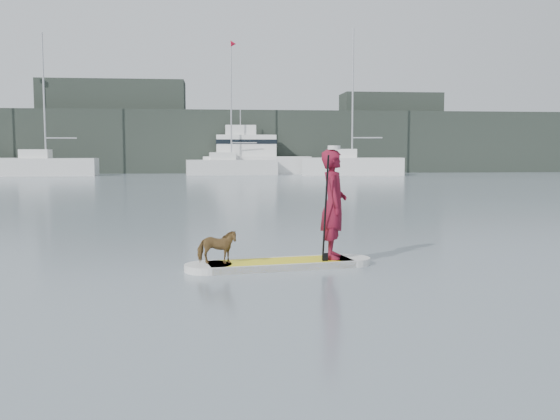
{
  "coord_description": "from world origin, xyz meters",
  "views": [
    {
      "loc": [
        -0.11,
        -9.44,
        1.99
      ],
      "look_at": [
        1.0,
        1.14,
        1.0
      ],
      "focal_mm": 40.0,
      "sensor_mm": 36.0,
      "label": 1
    }
  ],
  "objects": [
    {
      "name": "sailboat_d",
      "position": [
        1.32,
        46.14,
        0.84
      ],
      "size": [
        8.1,
        3.07,
        11.69
      ],
      "rotation": [
        0.0,
        0.0,
        0.08
      ],
      "color": "silver",
      "rests_on": "ground"
    },
    {
      "name": "motor_yacht_a",
      "position": [
        3.31,
        48.11,
        1.65
      ],
      "size": [
        9.82,
        3.09,
        5.88
      ],
      "rotation": [
        0.0,
        0.0,
        0.01
      ],
      "color": "silver",
      "rests_on": "ground"
    },
    {
      "name": "paddle",
      "position": [
        1.77,
        1.02,
        0.8
      ],
      "size": [
        0.1,
        0.3,
        2.0
      ],
      "rotation": [
        0.0,
        0.0,
        0.17
      ],
      "color": "black",
      "rests_on": "ground"
    },
    {
      "name": "ground",
      "position": [
        0.0,
        0.0,
        0.0
      ],
      "size": [
        140.0,
        140.0,
        0.0
      ],
      "primitive_type": "plane",
      "color": "slate",
      "rests_on": "ground"
    },
    {
      "name": "paddler",
      "position": [
        1.96,
        1.3,
        1.08
      ],
      "size": [
        0.57,
        0.77,
        1.91
      ],
      "primitive_type": "imported",
      "rotation": [
        0.0,
        0.0,
        1.4
      ],
      "color": "maroon",
      "rests_on": "paddleboard"
    },
    {
      "name": "sailboat_c",
      "position": [
        -14.31,
        44.97,
        0.88
      ],
      "size": [
        8.36,
        3.01,
        11.89
      ],
      "rotation": [
        0.0,
        0.0,
        0.03
      ],
      "color": "silver",
      "rests_on": "ground"
    },
    {
      "name": "white_cap",
      "position": [
        1.96,
        1.3,
        2.07
      ],
      "size": [
        0.22,
        0.22,
        0.07
      ],
      "primitive_type": "cylinder",
      "color": "silver",
      "rests_on": "paddler"
    },
    {
      "name": "paddleboard",
      "position": [
        1.0,
        1.14,
        0.06
      ],
      "size": [
        3.27,
        1.22,
        0.12
      ],
      "rotation": [
        0.0,
        0.0,
        0.17
      ],
      "color": "yellow",
      "rests_on": "ground"
    },
    {
      "name": "shore_building_east",
      "position": [
        18.0,
        54.0,
        4.0
      ],
      "size": [
        10.0,
        4.0,
        8.0
      ],
      "primitive_type": "cube",
      "color": "black",
      "rests_on": "ground"
    },
    {
      "name": "shore_mass",
      "position": [
        0.0,
        53.0,
        3.0
      ],
      "size": [
        90.0,
        6.0,
        6.0
      ],
      "primitive_type": "cube",
      "color": "black",
      "rests_on": "ground"
    },
    {
      "name": "sailboat_e",
      "position": [
        11.71,
        43.95,
        0.9
      ],
      "size": [
        8.97,
        4.0,
        12.55
      ],
      "rotation": [
        0.0,
        0.0,
        -0.14
      ],
      "color": "silver",
      "rests_on": "ground"
    },
    {
      "name": "dog",
      "position": [
        -0.08,
        0.95,
        0.41
      ],
      "size": [
        0.71,
        0.39,
        0.57
      ],
      "primitive_type": "imported",
      "rotation": [
        0.0,
        0.0,
        1.45
      ],
      "color": "brown",
      "rests_on": "paddleboard"
    },
    {
      "name": "shore_building_west",
      "position": [
        -10.0,
        54.0,
        4.5
      ],
      "size": [
        14.0,
        4.0,
        9.0
      ],
      "primitive_type": "cube",
      "color": "black",
      "rests_on": "ground"
    }
  ]
}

